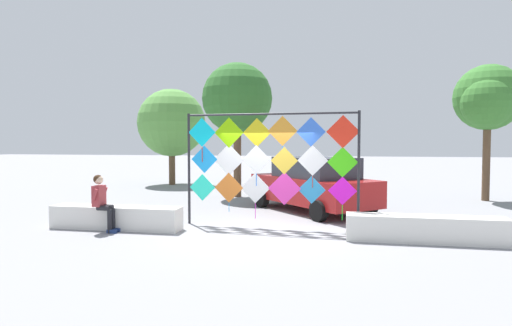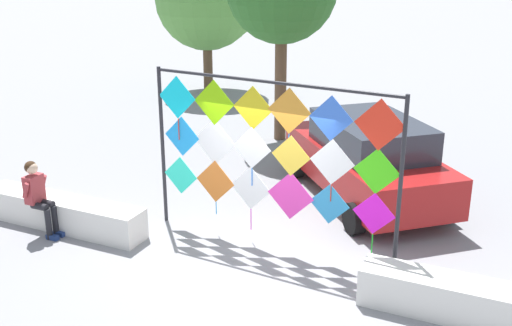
{
  "view_description": "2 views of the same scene",
  "coord_description": "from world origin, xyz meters",
  "px_view_note": "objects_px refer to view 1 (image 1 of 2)",
  "views": [
    {
      "loc": [
        1.91,
        -10.4,
        2.24
      ],
      "look_at": [
        -0.2,
        0.25,
        1.72
      ],
      "focal_mm": 29.95,
      "sensor_mm": 36.0,
      "label": 1
    },
    {
      "loc": [
        4.13,
        -8.68,
        5.17
      ],
      "look_at": [
        -0.13,
        0.5,
        1.58
      ],
      "focal_mm": 43.96,
      "sensor_mm": 36.0,
      "label": 2
    }
  ],
  "objects_px": {
    "kite_display_rack": "(269,157)",
    "tree_far_right": "(488,99)",
    "parked_car": "(313,184)",
    "tree_broadleaf": "(173,124)",
    "tree_palm_like": "(238,99)",
    "seated_vendor": "(102,199)"
  },
  "relations": [
    {
      "from": "parked_car",
      "to": "tree_far_right",
      "type": "height_order",
      "value": "tree_far_right"
    },
    {
      "from": "kite_display_rack",
      "to": "tree_broadleaf",
      "type": "relative_size",
      "value": 0.91
    },
    {
      "from": "parked_car",
      "to": "tree_broadleaf",
      "type": "bearing_deg",
      "value": 136.26
    },
    {
      "from": "parked_car",
      "to": "tree_palm_like",
      "type": "height_order",
      "value": "tree_palm_like"
    },
    {
      "from": "parked_car",
      "to": "tree_far_right",
      "type": "bearing_deg",
      "value": 30.38
    },
    {
      "from": "seated_vendor",
      "to": "tree_far_right",
      "type": "bearing_deg",
      "value": 35.26
    },
    {
      "from": "tree_far_right",
      "to": "tree_broadleaf",
      "type": "distance_m",
      "value": 14.72
    },
    {
      "from": "kite_display_rack",
      "to": "tree_far_right",
      "type": "height_order",
      "value": "tree_far_right"
    },
    {
      "from": "tree_broadleaf",
      "to": "kite_display_rack",
      "type": "bearing_deg",
      "value": -56.46
    },
    {
      "from": "tree_far_right",
      "to": "parked_car",
      "type": "bearing_deg",
      "value": -149.62
    },
    {
      "from": "parked_car",
      "to": "kite_display_rack",
      "type": "bearing_deg",
      "value": -108.5
    },
    {
      "from": "tree_broadleaf",
      "to": "seated_vendor",
      "type": "bearing_deg",
      "value": -76.13
    },
    {
      "from": "seated_vendor",
      "to": "tree_palm_like",
      "type": "relative_size",
      "value": 0.26
    },
    {
      "from": "kite_display_rack",
      "to": "seated_vendor",
      "type": "distance_m",
      "value": 4.35
    },
    {
      "from": "kite_display_rack",
      "to": "tree_far_right",
      "type": "distance_m",
      "value": 10.03
    },
    {
      "from": "parked_car",
      "to": "tree_palm_like",
      "type": "bearing_deg",
      "value": 135.12
    },
    {
      "from": "tree_far_right",
      "to": "tree_palm_like",
      "type": "bearing_deg",
      "value": -177.45
    },
    {
      "from": "tree_far_right",
      "to": "tree_broadleaf",
      "type": "bearing_deg",
      "value": 164.88
    },
    {
      "from": "parked_car",
      "to": "tree_palm_like",
      "type": "xyz_separation_m",
      "value": [
        -3.29,
        3.28,
        3.14
      ]
    },
    {
      "from": "tree_far_right",
      "to": "tree_palm_like",
      "type": "xyz_separation_m",
      "value": [
        -9.61,
        -0.43,
        0.17
      ]
    },
    {
      "from": "seated_vendor",
      "to": "tree_palm_like",
      "type": "bearing_deg",
      "value": 77.5
    },
    {
      "from": "seated_vendor",
      "to": "tree_far_right",
      "type": "xyz_separation_m",
      "value": [
        11.28,
        7.98,
        3.03
      ]
    }
  ]
}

